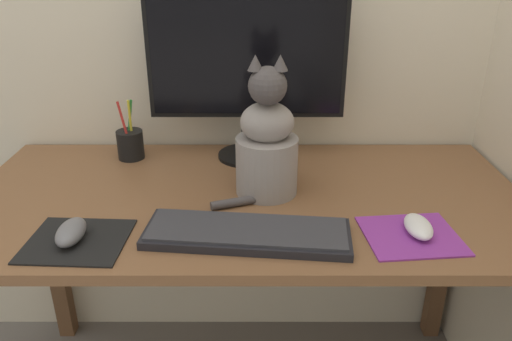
% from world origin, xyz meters
% --- Properties ---
extents(desk, '(1.37, 0.67, 0.71)m').
position_xyz_m(desk, '(0.00, 0.00, 0.61)').
color(desk, brown).
rests_on(desk, ground_plane).
extents(monitor, '(0.54, 0.17, 0.47)m').
position_xyz_m(monitor, '(0.00, 0.24, 0.98)').
color(monitor, black).
rests_on(monitor, desk).
extents(keyboard, '(0.44, 0.19, 0.02)m').
position_xyz_m(keyboard, '(0.01, -0.20, 0.72)').
color(keyboard, black).
rests_on(keyboard, desk).
extents(mousepad_left, '(0.21, 0.19, 0.00)m').
position_xyz_m(mousepad_left, '(-0.35, -0.22, 0.71)').
color(mousepad_left, black).
rests_on(mousepad_left, desk).
extents(mousepad_right, '(0.21, 0.19, 0.00)m').
position_xyz_m(mousepad_right, '(0.35, -0.20, 0.71)').
color(mousepad_right, purple).
rests_on(mousepad_right, desk).
extents(computer_mouse_left, '(0.06, 0.10, 0.04)m').
position_xyz_m(computer_mouse_left, '(-0.36, -0.22, 0.73)').
color(computer_mouse_left, slate).
rests_on(computer_mouse_left, mousepad_left).
extents(computer_mouse_right, '(0.06, 0.10, 0.03)m').
position_xyz_m(computer_mouse_right, '(0.37, -0.19, 0.72)').
color(computer_mouse_right, white).
rests_on(computer_mouse_right, mousepad_right).
extents(cat, '(0.21, 0.18, 0.34)m').
position_xyz_m(cat, '(0.05, 0.01, 0.83)').
color(cat, gray).
rests_on(cat, desk).
extents(pen_cup, '(0.07, 0.07, 0.17)m').
position_xyz_m(pen_cup, '(-0.33, 0.23, 0.75)').
color(pen_cup, black).
rests_on(pen_cup, desk).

